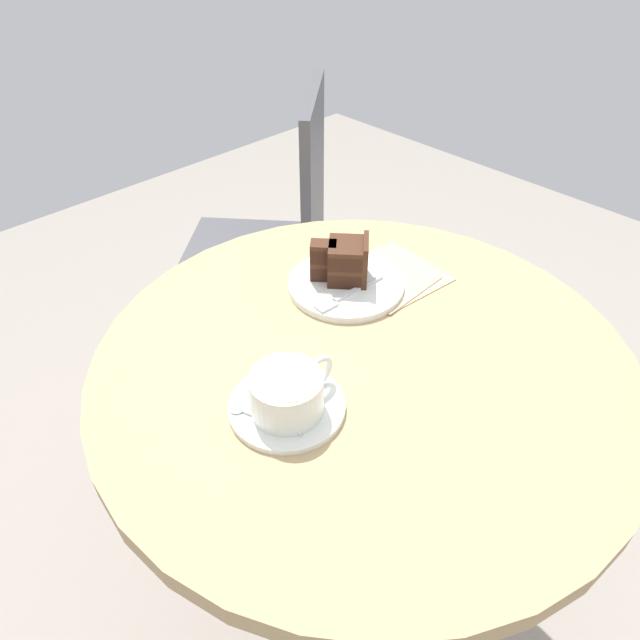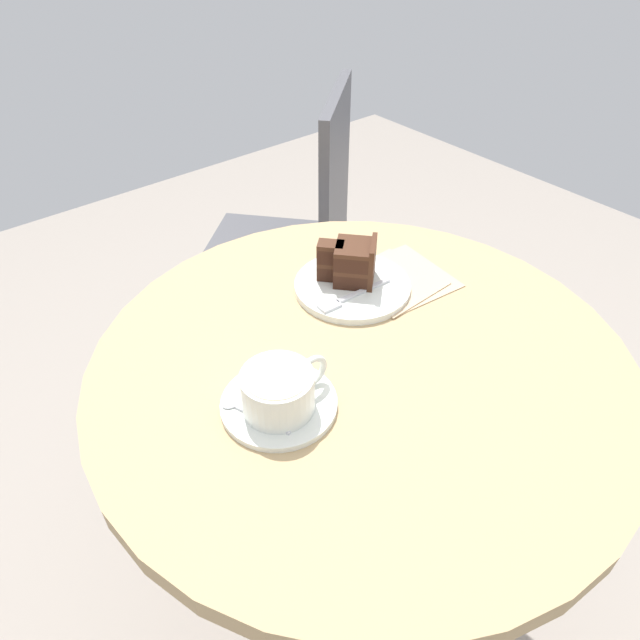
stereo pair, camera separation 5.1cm
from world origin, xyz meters
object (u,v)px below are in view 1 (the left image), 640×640
Objects in this scene: coffee_cup at (288,392)px; fork at (343,297)px; teaspoon at (256,416)px; cafe_chair at (281,231)px; cake_plate at (346,285)px; cake_slice at (344,261)px; saucer at (287,406)px; napkin at (388,276)px.

coffee_cup is 0.91× the size of fork.
fork is (0.26, 0.10, 0.00)m from teaspoon.
cafe_chair reaches higher than coffee_cup.
coffee_cup reaches higher than teaspoon.
teaspoon is 0.32m from cake_plate.
cake_plate is (0.29, 0.12, -0.01)m from teaspoon.
saucer is at bearing -150.85° from cake_slice.
cafe_chair is at bearing -61.27° from teaspoon.
saucer is 0.04m from teaspoon.
napkin is (0.33, 0.11, -0.04)m from coffee_cup.
cake_plate is 0.05m from fork.
coffee_cup is at bearing 9.27° from cafe_chair.
saucer is at bearing 9.11° from cafe_chair.
coffee_cup is at bearing -151.08° from cake_plate.
saucer is 0.28m from cake_plate.
cake_plate reaches higher than napkin.
cake_plate is 0.08m from napkin.
teaspoon reaches higher than saucer.
cake_slice reaches higher than teaspoon.
cake_slice reaches higher than cake_plate.
coffee_cup reaches higher than fork.
saucer is 0.34m from napkin.
saucer is 1.53× the size of cake_slice.
coffee_cup is 0.35m from napkin.
napkin is 0.61m from cafe_chair.
saucer is at bearing -162.37° from napkin.
cake_slice reaches higher than coffee_cup.
coffee_cup is 0.30m from cake_slice.
napkin is at bearing -94.39° from teaspoon.
saucer is 0.86m from cafe_chair.
coffee_cup is at bearing -149.92° from cake_slice.
teaspoon is at bearing 157.03° from coffee_cup.
fork is (-0.04, -0.03, 0.01)m from cake_plate.
cafe_chair is (0.28, 0.50, -0.23)m from cake_plate.
cake_plate is at bearing 27.94° from saucer.
cake_slice is 0.62m from cafe_chair.
fork is 0.66m from cafe_chair.
cafe_chair is at bearing 60.69° from cake_slice.
teaspoon is at bearing -157.24° from cake_plate.
cafe_chair is (0.21, 0.53, -0.22)m from napkin.
cake_plate is 0.22× the size of cafe_chair.
fork reaches higher than saucer.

